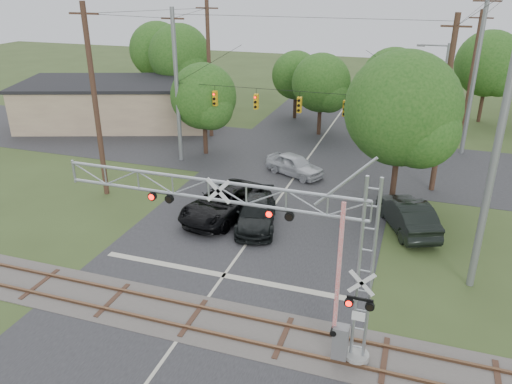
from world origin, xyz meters
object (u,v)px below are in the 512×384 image
(crossing_gantry, at_px, (267,237))
(pickup_black, at_px, (224,203))
(car_dark, at_px, (256,213))
(streetlight, at_px, (439,96))
(commercial_building, at_px, (117,103))
(traffic_signal_span, at_px, (313,99))
(sedan_silver, at_px, (295,165))

(crossing_gantry, height_order, pickup_black, crossing_gantry)
(car_dark, distance_m, streetlight, 19.01)
(pickup_black, relative_size, commercial_building, 0.32)
(traffic_signal_span, bearing_deg, crossing_gantry, -82.35)
(traffic_signal_span, distance_m, car_dark, 10.17)
(crossing_gantry, bearing_deg, streetlight, 76.88)
(traffic_signal_span, height_order, pickup_black, traffic_signal_span)
(pickup_black, distance_m, commercial_building, 23.96)
(pickup_black, height_order, streetlight, streetlight)
(pickup_black, height_order, car_dark, pickup_black)
(pickup_black, xyz_separation_m, sedan_silver, (2.34, 8.10, -0.11))
(crossing_gantry, bearing_deg, car_dark, 110.85)
(pickup_black, relative_size, sedan_silver, 1.40)
(car_dark, bearing_deg, commercial_building, 126.06)
(traffic_signal_span, relative_size, car_dark, 3.60)
(sedan_silver, bearing_deg, crossing_gantry, -142.76)
(pickup_black, xyz_separation_m, streetlight, (11.79, 15.41, 4.10))
(traffic_signal_span, relative_size, streetlight, 2.16)
(crossing_gantry, xyz_separation_m, traffic_signal_span, (-2.47, 18.36, 0.94))
(crossing_gantry, relative_size, car_dark, 2.29)
(commercial_building, bearing_deg, streetlight, -20.55)
(pickup_black, distance_m, sedan_silver, 8.43)
(pickup_black, relative_size, car_dark, 1.20)
(sedan_silver, bearing_deg, traffic_signal_span, -50.21)
(crossing_gantry, relative_size, traffic_signal_span, 0.64)
(crossing_gantry, relative_size, streetlight, 1.38)
(commercial_building, bearing_deg, traffic_signal_span, -39.32)
(sedan_silver, distance_m, commercial_building, 21.62)
(pickup_black, relative_size, streetlight, 0.72)
(sedan_silver, bearing_deg, car_dark, -154.42)
(crossing_gantry, distance_m, commercial_building, 35.26)
(crossing_gantry, bearing_deg, traffic_signal_span, 97.65)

